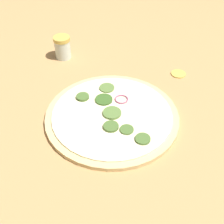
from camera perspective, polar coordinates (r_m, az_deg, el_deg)
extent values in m
plane|color=tan|center=(0.83, 0.00, -1.10)|extent=(3.00, 3.00, 0.00)
cylinder|color=#D6B77A|center=(0.82, 0.00, -0.81)|extent=(0.35, 0.35, 0.01)
cylinder|color=beige|center=(0.82, 0.00, -0.41)|extent=(0.32, 0.32, 0.00)
cylinder|color=#47662D|center=(0.78, -0.18, -2.65)|extent=(0.04, 0.04, 0.01)
cylinder|color=#47662D|center=(0.77, 2.71, -3.22)|extent=(0.03, 0.03, 0.00)
torus|color=#A34C70|center=(0.86, 1.75, 2.36)|extent=(0.04, 0.04, 0.00)
cylinder|color=#47662D|center=(0.87, -5.39, 2.78)|extent=(0.04, 0.04, 0.01)
cylinder|color=#567538|center=(0.90, -0.79, 4.46)|extent=(0.04, 0.04, 0.00)
cylinder|color=#47662D|center=(0.75, 5.65, -4.91)|extent=(0.04, 0.04, 0.01)
cylinder|color=#385B23|center=(0.86, -1.51, 2.30)|extent=(0.05, 0.05, 0.00)
cylinder|color=#567538|center=(0.81, -0.21, -0.14)|extent=(0.05, 0.05, 0.01)
cylinder|color=silver|center=(1.06, -9.01, 11.33)|extent=(0.05, 0.05, 0.06)
cylinder|color=gold|center=(1.04, -9.23, 13.09)|extent=(0.05, 0.05, 0.01)
cylinder|color=gold|center=(1.00, 12.07, 6.94)|extent=(0.05, 0.05, 0.01)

